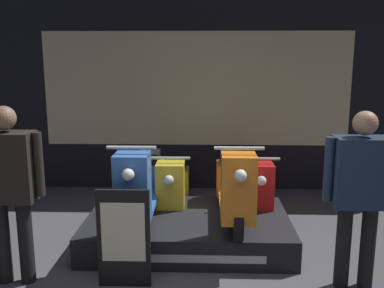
# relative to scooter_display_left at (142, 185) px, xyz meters

# --- Properties ---
(shop_wall_back) EXTENTS (8.35, 0.09, 3.20)m
(shop_wall_back) POSITION_rel_scooter_display_left_xyz_m (0.55, 2.10, 0.93)
(shop_wall_back) COLOR black
(shop_wall_back) RESTS_ON ground_plane
(display_platform) EXTENTS (2.19, 1.36, 0.31)m
(display_platform) POSITION_rel_scooter_display_left_xyz_m (0.49, 0.03, -0.51)
(display_platform) COLOR black
(display_platform) RESTS_ON ground_plane
(scooter_display_left) EXTENTS (0.46, 1.67, 0.91)m
(scooter_display_left) POSITION_rel_scooter_display_left_xyz_m (0.00, 0.00, 0.00)
(scooter_display_left) COLOR black
(scooter_display_left) RESTS_ON display_platform
(scooter_display_right) EXTENTS (0.46, 1.67, 0.91)m
(scooter_display_right) POSITION_rel_scooter_display_left_xyz_m (0.99, 0.00, 0.00)
(scooter_display_right) COLOR black
(scooter_display_right) RESTS_ON display_platform
(scooter_backrow_0) EXTENTS (0.46, 1.67, 0.91)m
(scooter_backrow_0) POSITION_rel_scooter_display_left_xyz_m (0.28, 0.91, -0.31)
(scooter_backrow_0) COLOR black
(scooter_backrow_0) RESTS_ON ground_plane
(scooter_backrow_1) EXTENTS (0.46, 1.67, 0.91)m
(scooter_backrow_1) POSITION_rel_scooter_display_left_xyz_m (1.30, 0.91, -0.31)
(scooter_backrow_1) COLOR black
(scooter_backrow_1) RESTS_ON ground_plane
(person_left_browsing) EXTENTS (0.63, 0.26, 1.61)m
(person_left_browsing) POSITION_rel_scooter_display_left_xyz_m (-1.04, -0.85, 0.29)
(person_left_browsing) COLOR black
(person_left_browsing) RESTS_ON ground_plane
(person_right_browsing) EXTENTS (0.63, 0.27, 1.58)m
(person_right_browsing) POSITION_rel_scooter_display_left_xyz_m (2.00, -0.85, 0.27)
(person_right_browsing) COLOR black
(person_right_browsing) RESTS_ON ground_plane
(price_sign_board) EXTENTS (0.47, 0.04, 0.90)m
(price_sign_board) POSITION_rel_scooter_display_left_xyz_m (-0.03, -0.90, -0.21)
(price_sign_board) COLOR black
(price_sign_board) RESTS_ON ground_plane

